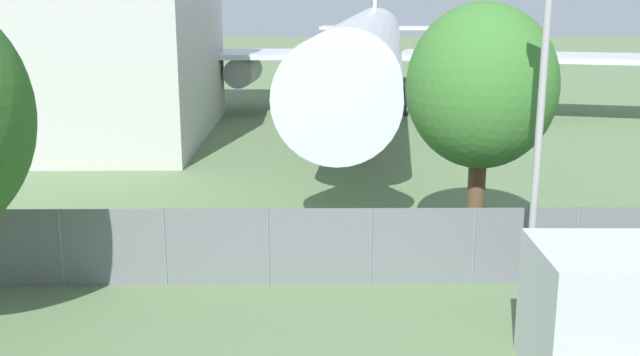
{
  "coord_description": "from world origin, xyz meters",
  "views": [
    {
      "loc": [
        -1.45,
        -6.43,
        7.08
      ],
      "look_at": [
        -1.22,
        14.08,
        2.0
      ],
      "focal_mm": 42.0,
      "sensor_mm": 36.0,
      "label": 1
    }
  ],
  "objects": [
    {
      "name": "perimeter_fence",
      "position": [
        -0.0,
        11.08,
        0.99
      ],
      "size": [
        56.07,
        0.07,
        1.98
      ],
      "color": "slate",
      "rests_on": "ground"
    },
    {
      "name": "light_mast",
      "position": [
        3.38,
        9.17,
        4.98
      ],
      "size": [
        0.44,
        0.44,
        8.21
      ],
      "color": "#99999E",
      "rests_on": "ground"
    },
    {
      "name": "tree_left_of_cabin",
      "position": [
        3.0,
        13.1,
        4.68
      ],
      "size": [
        3.96,
        3.96,
        6.89
      ],
      "color": "brown",
      "rests_on": "ground"
    },
    {
      "name": "airplane",
      "position": [
        1.69,
        36.64,
        4.03
      ],
      "size": [
        36.17,
        44.34,
        11.76
      ],
      "rotation": [
        0.0,
        0.0,
        -1.68
      ],
      "color": "silver",
      "rests_on": "ground"
    }
  ]
}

